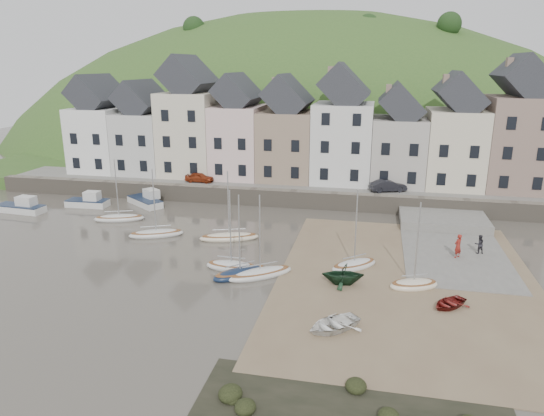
% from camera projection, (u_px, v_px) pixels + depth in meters
% --- Properties ---
extents(ground, '(160.00, 160.00, 0.00)m').
position_uv_depth(ground, '(255.00, 268.00, 37.14)').
color(ground, '#494339').
rests_on(ground, ground).
extents(quay_land, '(90.00, 30.00, 1.50)m').
position_uv_depth(quay_land, '(312.00, 172.00, 66.98)').
color(quay_land, '#375B24').
rests_on(quay_land, ground).
extents(quay_street, '(70.00, 7.00, 0.10)m').
position_uv_depth(quay_street, '(299.00, 185.00, 55.96)').
color(quay_street, slate).
rests_on(quay_street, quay_land).
extents(seawall, '(70.00, 1.20, 1.80)m').
position_uv_depth(seawall, '(293.00, 199.00, 52.85)').
color(seawall, slate).
rests_on(seawall, ground).
extents(beach, '(18.00, 26.00, 0.06)m').
position_uv_depth(beach, '(406.00, 280.00, 34.94)').
color(beach, brown).
rests_on(beach, ground).
extents(slipway, '(8.00, 18.00, 0.12)m').
position_uv_depth(slipway, '(451.00, 245.00, 41.65)').
color(slipway, slate).
rests_on(slipway, ground).
extents(hillside, '(134.40, 84.00, 84.00)m').
position_uv_depth(hillside, '(303.00, 233.00, 99.52)').
color(hillside, '#375B24').
rests_on(hillside, ground).
extents(townhouse_terrace, '(61.05, 8.00, 13.93)m').
position_uv_depth(townhouse_terrace, '(319.00, 131.00, 57.28)').
color(townhouse_terrace, white).
rests_on(townhouse_terrace, quay_land).
extents(sailboat_0, '(5.05, 3.01, 6.32)m').
position_uv_depth(sailboat_0, '(119.00, 218.00, 48.40)').
color(sailboat_0, silver).
rests_on(sailboat_0, ground).
extents(sailboat_1, '(4.99, 3.37, 6.32)m').
position_uv_depth(sailboat_1, '(156.00, 233.00, 43.94)').
color(sailboat_1, silver).
rests_on(sailboat_1, ground).
extents(sailboat_2, '(5.38, 3.14, 6.32)m').
position_uv_depth(sailboat_2, '(229.00, 237.00, 43.09)').
color(sailboat_2, beige).
rests_on(sailboat_2, ground).
extents(sailboat_3, '(3.93, 1.58, 6.32)m').
position_uv_depth(sailboat_3, '(231.00, 266.00, 36.88)').
color(sailboat_3, silver).
rests_on(sailboat_3, ground).
extents(sailboat_4, '(4.91, 4.17, 6.32)m').
position_uv_depth(sailboat_4, '(260.00, 273.00, 35.57)').
color(sailboat_4, silver).
rests_on(sailboat_4, ground).
extents(sailboat_5, '(4.14, 4.02, 6.32)m').
position_uv_depth(sailboat_5, '(240.00, 273.00, 35.62)').
color(sailboat_5, '#13213C').
rests_on(sailboat_5, ground).
extents(sailboat_6, '(3.96, 3.73, 6.32)m').
position_uv_depth(sailboat_6, '(354.00, 265.00, 37.07)').
color(sailboat_6, silver).
rests_on(sailboat_6, ground).
extents(sailboat_7, '(3.74, 2.65, 6.32)m').
position_uv_depth(sailboat_7, '(414.00, 284.00, 33.78)').
color(sailboat_7, beige).
rests_on(sailboat_7, ground).
extents(motorboat_0, '(4.50, 1.93, 1.70)m').
position_uv_depth(motorboat_0, '(89.00, 201.00, 53.06)').
color(motorboat_0, silver).
rests_on(motorboat_0, ground).
extents(motorboat_1, '(5.41, 2.16, 1.70)m').
position_uv_depth(motorboat_1, '(22.00, 207.00, 51.06)').
color(motorboat_1, silver).
rests_on(motorboat_1, ground).
extents(motorboat_2, '(5.04, 4.32, 1.70)m').
position_uv_depth(motorboat_2, '(146.00, 200.00, 53.66)').
color(motorboat_2, silver).
rests_on(motorboat_2, ground).
extents(rowboat_white, '(4.09, 4.05, 0.70)m').
position_uv_depth(rowboat_white, '(333.00, 324.00, 28.33)').
color(rowboat_white, white).
rests_on(rowboat_white, beach).
extents(rowboat_green, '(3.19, 2.85, 1.52)m').
position_uv_depth(rowboat_green, '(343.00, 274.00, 34.11)').
color(rowboat_green, '#16311D').
rests_on(rowboat_green, beach).
extents(rowboat_red, '(3.12, 3.13, 0.53)m').
position_uv_depth(rowboat_red, '(449.00, 303.00, 30.99)').
color(rowboat_red, maroon).
rests_on(rowboat_red, beach).
extents(person_red, '(0.82, 0.81, 1.92)m').
position_uv_depth(person_red, '(458.00, 246.00, 38.62)').
color(person_red, maroon).
rests_on(person_red, slipway).
extents(person_dark, '(0.89, 0.78, 1.54)m').
position_uv_depth(person_dark, '(479.00, 244.00, 39.55)').
color(person_dark, '#242228').
rests_on(person_dark, slipway).
extents(car_left, '(3.33, 1.41, 1.13)m').
position_uv_depth(car_left, '(199.00, 177.00, 57.13)').
color(car_left, maroon).
rests_on(car_left, quay_street).
extents(car_right, '(4.11, 2.59, 1.28)m').
position_uv_depth(car_right, '(388.00, 186.00, 52.86)').
color(car_right, black).
rests_on(car_right, quay_street).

